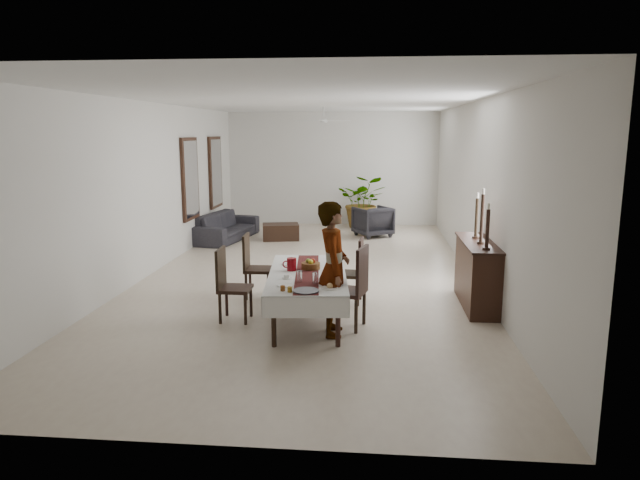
# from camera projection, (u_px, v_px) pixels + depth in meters

# --- Properties ---
(floor) EXTENTS (6.00, 12.00, 0.00)m
(floor) POSITION_uv_depth(u_px,v_px,m) (310.00, 274.00, 10.76)
(floor) COLOR beige
(floor) RESTS_ON ground
(ceiling) EXTENTS (6.00, 12.00, 0.02)m
(ceiling) POSITION_uv_depth(u_px,v_px,m) (309.00, 101.00, 10.16)
(ceiling) COLOR white
(ceiling) RESTS_ON wall_back
(wall_back) EXTENTS (6.00, 0.02, 3.20)m
(wall_back) POSITION_uv_depth(u_px,v_px,m) (332.00, 169.00, 16.33)
(wall_back) COLOR silver
(wall_back) RESTS_ON floor
(wall_front) EXTENTS (6.00, 0.02, 3.20)m
(wall_front) POSITION_uv_depth(u_px,v_px,m) (227.00, 265.00, 4.59)
(wall_front) COLOR silver
(wall_front) RESTS_ON floor
(wall_left) EXTENTS (0.02, 12.00, 3.20)m
(wall_left) POSITION_uv_depth(u_px,v_px,m) (151.00, 188.00, 10.73)
(wall_left) COLOR silver
(wall_left) RESTS_ON floor
(wall_right) EXTENTS (0.02, 12.00, 3.20)m
(wall_right) POSITION_uv_depth(u_px,v_px,m) (476.00, 192.00, 10.19)
(wall_right) COLOR silver
(wall_right) RESTS_ON floor
(dining_table_top) EXTENTS (1.12, 2.26, 0.05)m
(dining_table_top) POSITION_uv_depth(u_px,v_px,m) (307.00, 275.00, 8.06)
(dining_table_top) COLOR black
(dining_table_top) RESTS_ON table_leg_fl
(table_leg_fl) EXTENTS (0.07, 0.07, 0.64)m
(table_leg_fl) POSITION_uv_depth(u_px,v_px,m) (274.00, 322.00, 7.10)
(table_leg_fl) COLOR black
(table_leg_fl) RESTS_ON floor
(table_leg_fr) EXTENTS (0.07, 0.07, 0.64)m
(table_leg_fr) POSITION_uv_depth(u_px,v_px,m) (338.00, 322.00, 7.10)
(table_leg_fr) COLOR black
(table_leg_fr) RESTS_ON floor
(table_leg_bl) EXTENTS (0.07, 0.07, 0.64)m
(table_leg_bl) POSITION_uv_depth(u_px,v_px,m) (284.00, 280.00, 9.14)
(table_leg_bl) COLOR black
(table_leg_bl) RESTS_ON floor
(table_leg_br) EXTENTS (0.07, 0.07, 0.64)m
(table_leg_br) POSITION_uv_depth(u_px,v_px,m) (334.00, 280.00, 9.15)
(table_leg_br) COLOR black
(table_leg_br) RESTS_ON floor
(tablecloth_top) EXTENTS (1.30, 2.44, 0.01)m
(tablecloth_top) POSITION_uv_depth(u_px,v_px,m) (307.00, 273.00, 8.05)
(tablecloth_top) COLOR silver
(tablecloth_top) RESTS_ON dining_table_top
(tablecloth_drape_left) EXTENTS (0.23, 2.34, 0.27)m
(tablecloth_drape_left) POSITION_uv_depth(u_px,v_px,m) (270.00, 282.00, 8.08)
(tablecloth_drape_left) COLOR silver
(tablecloth_drape_left) RESTS_ON dining_table_top
(tablecloth_drape_right) EXTENTS (0.23, 2.34, 0.27)m
(tablecloth_drape_right) POSITION_uv_depth(u_px,v_px,m) (345.00, 282.00, 8.08)
(tablecloth_drape_right) COLOR white
(tablecloth_drape_right) RESTS_ON dining_table_top
(tablecloth_drape_near) EXTENTS (1.07, 0.11, 0.27)m
(tablecloth_drape_near) POSITION_uv_depth(u_px,v_px,m) (306.00, 307.00, 6.93)
(tablecloth_drape_near) COLOR white
(tablecloth_drape_near) RESTS_ON dining_table_top
(tablecloth_drape_far) EXTENTS (1.07, 0.11, 0.27)m
(tablecloth_drape_far) POSITION_uv_depth(u_px,v_px,m) (309.00, 263.00, 9.23)
(tablecloth_drape_far) COLOR white
(tablecloth_drape_far) RESTS_ON dining_table_top
(table_runner) EXTENTS (0.54, 2.30, 0.00)m
(table_runner) POSITION_uv_depth(u_px,v_px,m) (307.00, 273.00, 8.05)
(table_runner) COLOR #5D1C1A
(table_runner) RESTS_ON tablecloth_top
(red_pitcher) EXTENTS (0.15, 0.15, 0.18)m
(red_pitcher) POSITION_uv_depth(u_px,v_px,m) (292.00, 264.00, 8.17)
(red_pitcher) COLOR maroon
(red_pitcher) RESTS_ON tablecloth_top
(pitcher_handle) EXTENTS (0.11, 0.03, 0.11)m
(pitcher_handle) POSITION_uv_depth(u_px,v_px,m) (286.00, 264.00, 8.17)
(pitcher_handle) COLOR maroon
(pitcher_handle) RESTS_ON red_pitcher
(wine_glass_near) EXTENTS (0.06, 0.06, 0.15)m
(wine_glass_near) POSITION_uv_depth(u_px,v_px,m) (315.00, 278.00, 7.46)
(wine_glass_near) COLOR white
(wine_glass_near) RESTS_ON tablecloth_top
(wine_glass_mid) EXTENTS (0.06, 0.06, 0.15)m
(wine_glass_mid) POSITION_uv_depth(u_px,v_px,m) (300.00, 276.00, 7.55)
(wine_glass_mid) COLOR white
(wine_glass_mid) RESTS_ON tablecloth_top
(teacup_right) EXTENTS (0.08, 0.08, 0.05)m
(teacup_right) POSITION_uv_depth(u_px,v_px,m) (327.00, 281.00, 7.51)
(teacup_right) COLOR silver
(teacup_right) RESTS_ON saucer_right
(saucer_right) EXTENTS (0.14, 0.14, 0.01)m
(saucer_right) POSITION_uv_depth(u_px,v_px,m) (327.00, 282.00, 7.52)
(saucer_right) COLOR white
(saucer_right) RESTS_ON tablecloth_top
(teacup_left) EXTENTS (0.08, 0.08, 0.05)m
(teacup_left) POSITION_uv_depth(u_px,v_px,m) (287.00, 277.00, 7.73)
(teacup_left) COLOR white
(teacup_left) RESTS_ON saucer_left
(saucer_left) EXTENTS (0.14, 0.14, 0.01)m
(saucer_left) POSITION_uv_depth(u_px,v_px,m) (287.00, 278.00, 7.74)
(saucer_left) COLOR white
(saucer_left) RESTS_ON tablecloth_top
(plate_near_right) EXTENTS (0.22, 0.22, 0.01)m
(plate_near_right) POSITION_uv_depth(u_px,v_px,m) (330.00, 288.00, 7.25)
(plate_near_right) COLOR white
(plate_near_right) RESTS_ON tablecloth_top
(bread_near_right) EXTENTS (0.08, 0.08, 0.08)m
(bread_near_right) POSITION_uv_depth(u_px,v_px,m) (330.00, 286.00, 7.24)
(bread_near_right) COLOR tan
(bread_near_right) RESTS_ON plate_near_right
(plate_near_left) EXTENTS (0.22, 0.22, 0.01)m
(plate_near_left) POSITION_uv_depth(u_px,v_px,m) (285.00, 285.00, 7.38)
(plate_near_left) COLOR white
(plate_near_left) RESTS_ON tablecloth_top
(plate_far_left) EXTENTS (0.22, 0.22, 0.01)m
(plate_far_left) POSITION_uv_depth(u_px,v_px,m) (289.00, 264.00, 8.54)
(plate_far_left) COLOR white
(plate_far_left) RESTS_ON tablecloth_top
(serving_tray) EXTENTS (0.33, 0.33, 0.02)m
(serving_tray) POSITION_uv_depth(u_px,v_px,m) (306.00, 291.00, 7.11)
(serving_tray) COLOR #3E3F43
(serving_tray) RESTS_ON tablecloth_top
(jam_jar_a) EXTENTS (0.06, 0.06, 0.07)m
(jam_jar_a) POSITION_uv_depth(u_px,v_px,m) (290.00, 289.00, 7.08)
(jam_jar_a) COLOR #996A16
(jam_jar_a) RESTS_ON tablecloth_top
(jam_jar_b) EXTENTS (0.06, 0.06, 0.07)m
(jam_jar_b) POSITION_uv_depth(u_px,v_px,m) (283.00, 288.00, 7.13)
(jam_jar_b) COLOR brown
(jam_jar_b) RESTS_ON tablecloth_top
(fruit_basket) EXTENTS (0.27, 0.27, 0.09)m
(fruit_basket) POSITION_uv_depth(u_px,v_px,m) (311.00, 266.00, 8.27)
(fruit_basket) COLOR brown
(fruit_basket) RESTS_ON tablecloth_top
(fruit_red) EXTENTS (0.08, 0.08, 0.08)m
(fruit_red) POSITION_uv_depth(u_px,v_px,m) (313.00, 261.00, 8.27)
(fruit_red) COLOR maroon
(fruit_red) RESTS_ON fruit_basket
(fruit_green) EXTENTS (0.07, 0.07, 0.07)m
(fruit_green) POSITION_uv_depth(u_px,v_px,m) (308.00, 261.00, 8.28)
(fruit_green) COLOR olive
(fruit_green) RESTS_ON fruit_basket
(fruit_yellow) EXTENTS (0.08, 0.08, 0.08)m
(fruit_yellow) POSITION_uv_depth(u_px,v_px,m) (311.00, 262.00, 8.21)
(fruit_yellow) COLOR yellow
(fruit_yellow) RESTS_ON fruit_basket
(chair_right_near_seat) EXTENTS (0.59, 0.59, 0.05)m
(chair_right_near_seat) POSITION_uv_depth(u_px,v_px,m) (346.00, 292.00, 7.79)
(chair_right_near_seat) COLOR black
(chair_right_near_seat) RESTS_ON chair_right_near_leg_fl
(chair_right_near_leg_fl) EXTENTS (0.06, 0.06, 0.48)m
(chair_right_near_leg_fl) POSITION_uv_depth(u_px,v_px,m) (356.00, 316.00, 7.59)
(chair_right_near_leg_fl) COLOR black
(chair_right_near_leg_fl) RESTS_ON floor
(chair_right_near_leg_fr) EXTENTS (0.06, 0.06, 0.48)m
(chair_right_near_leg_fr) POSITION_uv_depth(u_px,v_px,m) (364.00, 308.00, 7.95)
(chair_right_near_leg_fr) COLOR black
(chair_right_near_leg_fr) RESTS_ON floor
(chair_right_near_leg_bl) EXTENTS (0.06, 0.06, 0.48)m
(chair_right_near_leg_bl) POSITION_uv_depth(u_px,v_px,m) (328.00, 313.00, 7.72)
(chair_right_near_leg_bl) COLOR black
(chair_right_near_leg_bl) RESTS_ON floor
(chair_right_near_leg_br) EXTENTS (0.06, 0.06, 0.48)m
(chair_right_near_leg_br) POSITION_uv_depth(u_px,v_px,m) (337.00, 305.00, 8.09)
(chair_right_near_leg_br) COLOR black
(chair_right_near_leg_br) RESTS_ON floor
(chair_right_near_back) EXTENTS (0.17, 0.48, 0.61)m
(chair_right_near_back) POSITION_uv_depth(u_px,v_px,m) (362.00, 270.00, 7.65)
(chair_right_near_back) COLOR black
(chair_right_near_back) RESTS_ON chair_right_near_seat
(chair_right_far_seat) EXTENTS (0.47, 0.47, 0.05)m
(chair_right_far_seat) POSITION_uv_depth(u_px,v_px,m) (348.00, 274.00, 8.94)
(chair_right_far_seat) COLOR black
(chair_right_far_seat) RESTS_ON chair_right_far_leg_fl
(chair_right_far_leg_fl) EXTENTS (0.05, 0.05, 0.43)m
(chair_right_far_leg_fl) POSITION_uv_depth(u_px,v_px,m) (358.00, 293.00, 8.79)
(chair_right_far_leg_fl) COLOR black
(chair_right_far_leg_fl) RESTS_ON floor
(chair_right_far_leg_fr) EXTENTS (0.05, 0.05, 0.43)m
(chair_right_far_leg_fr) POSITION_uv_depth(u_px,v_px,m) (360.00, 286.00, 9.13)
(chair_right_far_leg_fr) COLOR black
(chair_right_far_leg_fr) RESTS_ON floor
(chair_right_far_leg_bl) EXTENTS (0.05, 0.05, 0.43)m
(chair_right_far_leg_bl) POSITION_uv_depth(u_px,v_px,m) (335.00, 291.00, 8.85)
(chair_right_far_leg_bl) COLOR black
(chair_right_far_leg_bl) RESTS_ON floor
(chair_right_far_leg_br) EXTENTS (0.05, 0.05, 0.43)m
(chair_right_far_leg_br) POSITION_uv_depth(u_px,v_px,m) (339.00, 285.00, 9.19)
(chair_right_far_leg_br) COLOR black
(chair_right_far_leg_br) RESTS_ON floor
(chair_right_far_back) EXTENTS (0.08, 0.44, 0.55)m
(chair_right_far_back) POSITION_uv_depth(u_px,v_px,m) (361.00, 256.00, 8.85)
(chair_right_far_back) COLOR black
(chair_right_far_back) RESTS_ON chair_right_far_seat
(chair_left_near_seat) EXTENTS (0.44, 0.44, 0.05)m
(chair_left_near_seat) POSITION_uv_depth(u_px,v_px,m) (235.00, 289.00, 8.08)
(chair_left_near_seat) COLOR black
(chair_left_near_seat) RESTS_ON chair_left_near_leg_fl
(chair_left_near_leg_fl) EXTENTS (0.04, 0.04, 0.44)m
(chair_left_near_leg_fl) POSITION_uv_depth(u_px,v_px,m) (227.00, 301.00, 8.32)
(chair_left_near_leg_fl) COLOR black
(chair_left_near_leg_fl) RESTS_ON floor
(chair_left_near_leg_fr) EXTENTS (0.04, 0.04, 0.44)m
(chair_left_near_leg_fr) POSITION_uv_depth(u_px,v_px,m) (220.00, 309.00, 7.97)
(chair_left_near_leg_fr) COLOR black
(chair_left_near_leg_fr) RESTS_ON floor
(chair_left_near_leg_bl) EXTENTS (0.04, 0.04, 0.44)m
(chair_left_near_leg_bl) POSITION_uv_depth(u_px,v_px,m) (251.00, 302.00, 8.29)
(chair_left_near_leg_bl) COLOR black
(chair_left_near_leg_bl) RESTS_ON floor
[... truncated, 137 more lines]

